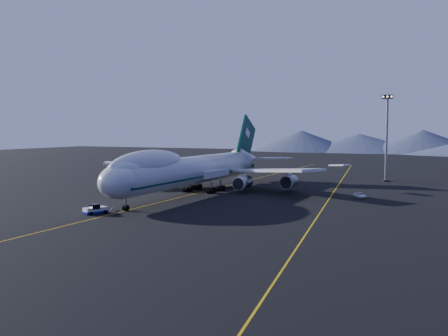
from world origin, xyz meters
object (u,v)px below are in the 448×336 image
at_px(pushback_tug, 95,211).
at_px(floodlight_mast, 387,138).
at_px(boeing_747, 194,169).
at_px(service_van, 360,195).

height_order(pushback_tug, floodlight_mast, floodlight_mast).
height_order(boeing_747, service_van, boeing_747).
height_order(boeing_747, pushback_tug, boeing_747).
relative_size(pushback_tug, service_van, 1.08).
bearing_deg(pushback_tug, service_van, 70.74).
xyz_separation_m(pushback_tug, service_van, (39.43, 41.17, 0.03)).
relative_size(boeing_747, pushback_tug, 15.48).
bearing_deg(boeing_747, floodlight_mast, 52.59).
distance_m(boeing_747, pushback_tug, 32.06).
distance_m(service_van, floodlight_mast, 40.70).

